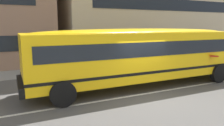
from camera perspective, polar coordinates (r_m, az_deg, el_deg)
ground_plane at (r=10.28m, az=7.81°, el=-8.19°), size 400.00×400.00×0.00m
sidewalk_far at (r=16.49m, az=-5.97°, el=-1.26°), size 120.00×3.00×0.01m
lane_centreline at (r=10.28m, az=7.81°, el=-8.18°), size 110.00×0.16×0.01m
school_bus at (r=11.50m, az=8.56°, el=2.87°), size 13.52×3.26×3.02m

